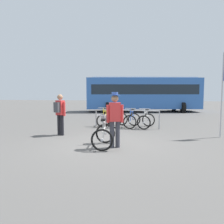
% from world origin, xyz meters
% --- Properties ---
extents(ground_plane, '(80.00, 80.00, 0.00)m').
position_xyz_m(ground_plane, '(0.00, 0.00, 0.00)').
color(ground_plane, '#514F4C').
extents(bike_rack_rail, '(3.20, 0.35, 0.88)m').
position_xyz_m(bike_rack_rail, '(0.16, 3.61, 0.66)').
color(bike_rack_rail, '#99999E').
rests_on(bike_rack_rail, ground).
extents(racked_bike_yellow, '(0.68, 1.09, 0.97)m').
position_xyz_m(racked_bike_yellow, '(-0.97, 3.89, 0.37)').
color(racked_bike_yellow, black).
rests_on(racked_bike_yellow, ground).
extents(racked_bike_orange, '(0.87, 1.20, 0.97)m').
position_xyz_m(racked_bike_orange, '(-0.28, 3.83, 0.37)').
color(racked_bike_orange, black).
rests_on(racked_bike_orange, ground).
extents(racked_bike_blue, '(0.78, 1.19, 0.98)m').
position_xyz_m(racked_bike_blue, '(0.42, 3.76, 0.37)').
color(racked_bike_blue, black).
rests_on(racked_bike_blue, ground).
extents(racked_bike_white, '(0.85, 1.21, 0.97)m').
position_xyz_m(racked_bike_white, '(1.12, 3.70, 0.37)').
color(racked_bike_white, black).
rests_on(racked_bike_white, ground).
extents(featured_bicycle, '(0.80, 1.22, 0.97)m').
position_xyz_m(featured_bicycle, '(-0.06, -0.19, 0.45)').
color(featured_bicycle, black).
rests_on(featured_bicycle, ground).
extents(person_with_featured_bike, '(0.51, 0.32, 1.72)m').
position_xyz_m(person_with_featured_bike, '(0.30, -0.28, 0.95)').
color(person_with_featured_bike, '#383842').
rests_on(person_with_featured_bike, ground).
extents(pedestrian_with_backpack, '(0.49, 0.43, 1.64)m').
position_xyz_m(pedestrian_with_backpack, '(-2.21, 1.22, 0.94)').
color(pedestrian_with_backpack, black).
rests_on(pedestrian_with_backpack, ground).
extents(bus_distant, '(10.30, 4.77, 3.08)m').
position_xyz_m(bus_distant, '(0.47, 12.93, 1.74)').
color(bus_distant, '#3366B7').
rests_on(bus_distant, ground).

